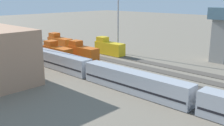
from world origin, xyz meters
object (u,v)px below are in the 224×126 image
(train_on_track_2, at_px, (82,52))
(train_on_track_3, at_px, (57,52))
(train_on_track_0, at_px, (109,47))
(train_on_track_4, at_px, (89,69))
(train_on_track_1, at_px, (59,42))
(control_tower, at_px, (222,31))

(train_on_track_2, relative_size, train_on_track_3, 1.00)
(train_on_track_0, bearing_deg, train_on_track_4, 124.31)
(train_on_track_1, distance_m, train_on_track_3, 16.38)
(train_on_track_1, bearing_deg, train_on_track_0, -164.66)
(train_on_track_1, relative_size, train_on_track_0, 1.00)
(train_on_track_4, xyz_separation_m, control_tower, (-14.15, -33.66, 6.35))
(train_on_track_2, bearing_deg, train_on_track_0, -92.50)
(train_on_track_4, height_order, control_tower, control_tower)
(train_on_track_2, bearing_deg, train_on_track_1, -15.70)
(train_on_track_3, height_order, train_on_track_4, train_on_track_3)
(train_on_track_4, bearing_deg, train_on_track_3, -14.82)
(train_on_track_1, relative_size, train_on_track_4, 0.10)
(train_on_track_3, relative_size, control_tower, 0.70)
(train_on_track_2, distance_m, train_on_track_4, 17.28)
(train_on_track_4, bearing_deg, control_tower, -112.80)
(train_on_track_1, relative_size, train_on_track_3, 1.00)
(train_on_track_2, xyz_separation_m, control_tower, (-28.24, -23.66, 6.18))
(train_on_track_3, distance_m, train_on_track_4, 19.55)
(train_on_track_4, bearing_deg, train_on_track_2, -35.37)
(train_on_track_0, xyz_separation_m, control_tower, (-27.80, -13.66, 6.18))
(train_on_track_1, height_order, train_on_track_3, same)
(train_on_track_2, height_order, train_on_track_0, same)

